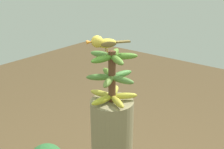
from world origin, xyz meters
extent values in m
cylinder|color=brown|center=(0.00, 0.00, 1.21)|extent=(0.04, 0.04, 0.28)
ellipsoid|color=gold|center=(0.05, -0.05, 1.10)|extent=(0.12, 0.13, 0.03)
ellipsoid|color=gold|center=(0.06, 0.03, 1.10)|extent=(0.14, 0.09, 0.03)
ellipsoid|color=gold|center=(-0.01, 0.07, 1.10)|extent=(0.05, 0.14, 0.03)
ellipsoid|color=gold|center=(-0.07, 0.01, 1.10)|extent=(0.14, 0.06, 0.03)
ellipsoid|color=gold|center=(-0.03, -0.06, 1.10)|extent=(0.10, 0.14, 0.03)
ellipsoid|color=#4C7A32|center=(-0.04, 0.05, 1.21)|extent=(0.12, 0.13, 0.03)
ellipsoid|color=olive|center=(-0.06, -0.02, 1.21)|extent=(0.14, 0.09, 0.03)
ellipsoid|color=#537F39|center=(0.00, -0.07, 1.21)|extent=(0.04, 0.14, 0.03)
ellipsoid|color=#4C893B|center=(0.06, -0.02, 1.21)|extent=(0.15, 0.07, 0.03)
ellipsoid|color=#58812B|center=(0.03, 0.06, 1.21)|extent=(0.10, 0.14, 0.03)
ellipsoid|color=#4F8C2C|center=(-0.06, 0.01, 1.32)|extent=(0.15, 0.06, 0.03)
ellipsoid|color=#56812F|center=(-0.03, -0.05, 1.32)|extent=(0.10, 0.14, 0.03)
ellipsoid|color=#52862B|center=(0.04, -0.05, 1.32)|extent=(0.12, 0.13, 0.03)
ellipsoid|color=#59832D|center=(0.06, 0.03, 1.32)|extent=(0.14, 0.09, 0.03)
ellipsoid|color=#53873B|center=(-0.01, 0.06, 1.32)|extent=(0.05, 0.14, 0.03)
cone|color=#4C2D1E|center=(0.03, 0.02, 1.21)|extent=(0.04, 0.04, 0.06)
cylinder|color=#C68933|center=(-0.02, 0.02, 1.36)|extent=(0.00, 0.00, 0.02)
cylinder|color=#C68933|center=(-0.04, 0.00, 1.36)|extent=(0.01, 0.01, 0.02)
ellipsoid|color=gold|center=(-0.03, 0.01, 1.40)|extent=(0.11, 0.10, 0.05)
ellipsoid|color=brown|center=(-0.01, 0.03, 1.40)|extent=(0.07, 0.05, 0.03)
ellipsoid|color=brown|center=(-0.04, -0.01, 1.40)|extent=(0.07, 0.05, 0.03)
cube|color=brown|center=(0.04, -0.04, 1.40)|extent=(0.08, 0.07, 0.01)
sphere|color=gold|center=(-0.07, 0.04, 1.41)|extent=(0.06, 0.06, 0.06)
sphere|color=black|center=(-0.09, 0.03, 1.41)|extent=(0.01, 0.01, 0.01)
cone|color=orange|center=(-0.10, 0.06, 1.41)|extent=(0.04, 0.04, 0.02)
camera|label=1|loc=(-1.02, -0.80, 1.73)|focal=42.62mm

